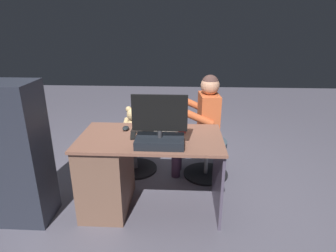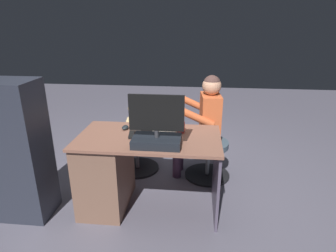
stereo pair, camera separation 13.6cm
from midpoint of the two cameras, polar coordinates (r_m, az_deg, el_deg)
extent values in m
plane|color=#595665|center=(3.19, -3.78, -12.06)|extent=(10.00, 10.00, 0.00)
cube|color=brown|center=(2.56, -5.01, -2.41)|extent=(1.28, 0.70, 0.03)
cube|color=brown|center=(2.81, -13.48, -9.09)|extent=(0.41, 0.65, 0.71)
cube|color=#4D4457|center=(2.71, 8.42, -9.82)|extent=(0.02, 0.63, 0.71)
cube|color=black|center=(2.37, -3.28, -3.07)|extent=(0.40, 0.25, 0.07)
cylinder|color=#333338|center=(2.34, -3.31, -1.60)|extent=(0.04, 0.04, 0.06)
cube|color=black|center=(2.28, -3.40, 2.58)|extent=(0.45, 0.02, 0.30)
cube|color=#19598C|center=(2.29, -3.36, 2.69)|extent=(0.41, 0.00, 0.27)
cube|color=black|center=(2.68, -4.22, -0.82)|extent=(0.42, 0.14, 0.02)
ellipsoid|color=black|center=(2.73, -9.82, -0.45)|extent=(0.06, 0.10, 0.04)
cylinder|color=red|center=(2.62, 1.37, -0.25)|extent=(0.07, 0.07, 0.10)
cube|color=black|center=(2.57, -8.50, -1.95)|extent=(0.07, 0.15, 0.02)
cube|color=beige|center=(2.56, -2.04, -1.74)|extent=(0.22, 0.30, 0.02)
cylinder|color=black|center=(3.55, -7.51, -8.38)|extent=(0.51, 0.51, 0.03)
cylinder|color=gray|center=(3.46, -7.65, -5.68)|extent=(0.04, 0.04, 0.35)
cylinder|color=maroon|center=(3.38, -7.81, -2.57)|extent=(0.44, 0.44, 0.06)
ellipsoid|color=tan|center=(3.33, -7.92, -0.41)|extent=(0.20, 0.17, 0.21)
sphere|color=tan|center=(3.27, -8.06, 2.33)|extent=(0.15, 0.15, 0.15)
sphere|color=beige|center=(3.34, -7.85, 2.49)|extent=(0.06, 0.06, 0.06)
sphere|color=tan|center=(3.25, -7.17, 3.30)|extent=(0.07, 0.07, 0.07)
sphere|color=tan|center=(3.27, -9.05, 3.31)|extent=(0.07, 0.07, 0.07)
cylinder|color=tan|center=(3.33, -6.14, 0.46)|extent=(0.06, 0.16, 0.11)
cylinder|color=tan|center=(3.37, -9.52, 0.52)|extent=(0.06, 0.16, 0.11)
cylinder|color=tan|center=(3.45, -6.66, -0.88)|extent=(0.07, 0.13, 0.07)
cylinder|color=tan|center=(3.47, -8.38, -0.84)|extent=(0.07, 0.13, 0.07)
cylinder|color=black|center=(3.43, 6.32, -9.39)|extent=(0.52, 0.52, 0.03)
cylinder|color=gray|center=(3.34, 6.44, -6.62)|extent=(0.04, 0.04, 0.35)
cylinder|color=#40525F|center=(3.26, 6.58, -3.42)|extent=(0.45, 0.45, 0.06)
cube|color=#CB5A30|center=(3.15, 6.80, 1.56)|extent=(0.23, 0.34, 0.54)
sphere|color=tan|center=(3.05, 7.08, 8.01)|extent=(0.20, 0.20, 0.20)
sphere|color=#49312D|center=(3.05, 7.10, 8.37)|extent=(0.18, 0.18, 0.18)
cylinder|color=#CB5A30|center=(2.94, 3.80, 1.96)|extent=(0.43, 0.11, 0.25)
cylinder|color=#CB5A30|center=(3.32, 4.38, 4.09)|extent=(0.43, 0.11, 0.25)
cylinder|color=#442B42|center=(3.16, 3.46, -3.06)|extent=(0.35, 0.14, 0.11)
cylinder|color=#442B42|center=(3.28, 0.38, -6.68)|extent=(0.10, 0.10, 0.43)
cylinder|color=#442B42|center=(3.33, 3.73, -1.86)|extent=(0.35, 0.14, 0.11)
cylinder|color=#442B42|center=(3.44, 0.79, -5.36)|extent=(0.10, 0.10, 0.43)
cube|color=#272A36|center=(2.79, -28.84, -5.12)|extent=(0.44, 0.36, 1.26)
camera|label=1|loc=(0.07, -91.37, -0.51)|focal=30.68mm
camera|label=2|loc=(0.07, 88.63, 0.51)|focal=30.68mm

